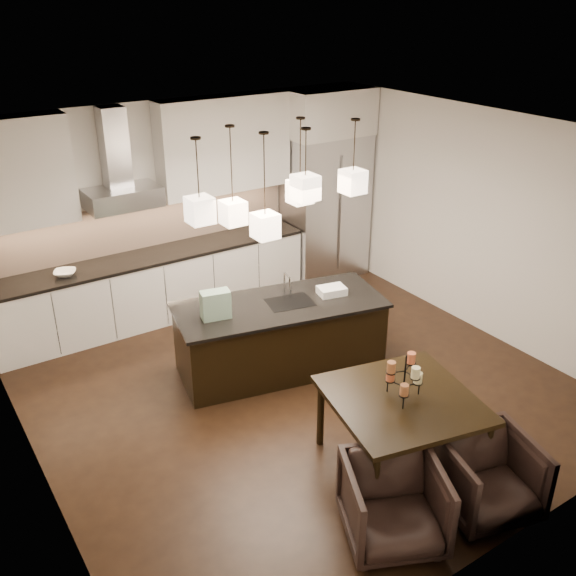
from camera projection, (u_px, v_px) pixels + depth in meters
floor at (298, 388)px, 7.19m from camera, size 5.50×5.50×0.02m
ceiling at (300, 135)px, 5.99m from camera, size 5.50×5.50×0.02m
wall_back at (184, 204)px, 8.67m from camera, size 5.50×0.02×2.80m
wall_front at (519, 406)px, 4.51m from camera, size 5.50×0.02×2.80m
wall_left at (19, 349)px, 5.22m from camera, size 0.02×5.50×2.80m
wall_right at (482, 223)px, 7.96m from camera, size 0.02×5.50×2.80m
refrigerator at (325, 208)px, 9.57m from camera, size 1.20×0.72×2.15m
fridge_panel at (327, 112)px, 8.97m from camera, size 1.26×0.72×0.65m
lower_cabinets at (157, 288)px, 8.52m from camera, size 4.21×0.62×0.88m
countertop at (154, 256)px, 8.33m from camera, size 4.21×0.66×0.04m
backsplash at (142, 225)px, 8.41m from camera, size 4.21×0.02×0.63m
upper_cab_left at (14, 174)px, 7.15m from camera, size 1.25×0.35×1.25m
upper_cab_right at (224, 144)px, 8.47m from camera, size 1.85×0.35×1.25m
hood_canopy at (123, 198)px, 7.87m from camera, size 0.90×0.52×0.24m
hood_chimney at (114, 147)px, 7.69m from camera, size 0.30×0.28×0.96m
fruit_bowl at (65, 273)px, 7.69m from camera, size 0.34×0.34×0.06m
island_body at (280, 337)px, 7.39m from camera, size 2.43×1.38×0.80m
island_top at (280, 305)px, 7.21m from camera, size 2.52×1.47×0.04m
faucet at (284, 285)px, 7.24m from camera, size 0.14×0.23×0.35m
tote_bag at (216, 305)px, 6.83m from camera, size 0.34×0.23×0.31m
food_container at (332, 291)px, 7.40m from camera, size 0.35×0.28×0.09m
dining_table at (400, 432)px, 5.86m from camera, size 1.49×1.49×0.75m
candelabra at (405, 377)px, 5.61m from camera, size 0.43×0.43×0.44m
candle_a at (418, 378)px, 5.67m from camera, size 0.09×0.09×0.10m
candle_b at (390, 375)px, 5.71m from camera, size 0.09×0.09×0.10m
candle_c at (404, 390)px, 5.50m from camera, size 0.09×0.09×0.10m
candle_d at (411, 358)px, 5.67m from camera, size 0.09×0.09×0.10m
candle_e at (391, 367)px, 5.53m from camera, size 0.09×0.09×0.10m
candle_f at (416, 373)px, 5.46m from camera, size 0.09×0.09×0.10m
armchair_left at (394, 504)px, 5.08m from camera, size 1.01×1.02×0.71m
armchair_right at (488, 476)px, 5.37m from camera, size 0.93×0.94×0.70m
pendant_a at (200, 210)px, 6.26m from camera, size 0.24×0.24×0.26m
pendant_b at (233, 213)px, 6.87m from camera, size 0.24×0.24×0.26m
pendant_c at (305, 187)px, 6.62m from camera, size 0.24×0.24×0.26m
pendant_d at (300, 192)px, 7.22m from camera, size 0.24×0.24×0.26m
pendant_e at (353, 181)px, 7.09m from camera, size 0.24×0.24×0.26m
pendant_f at (265, 226)px, 6.58m from camera, size 0.24×0.24×0.26m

